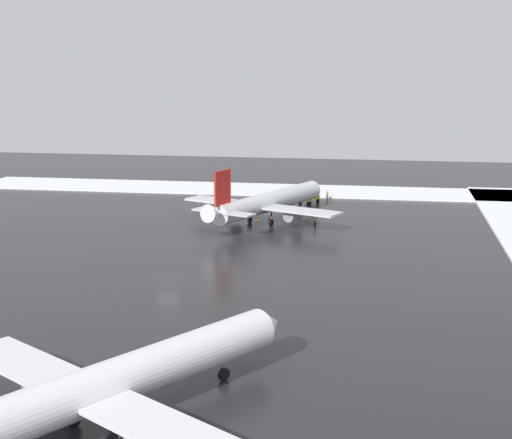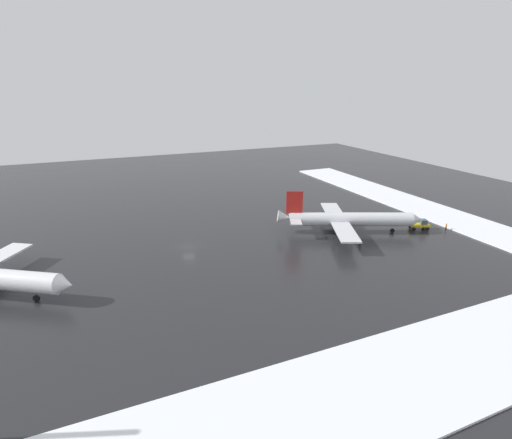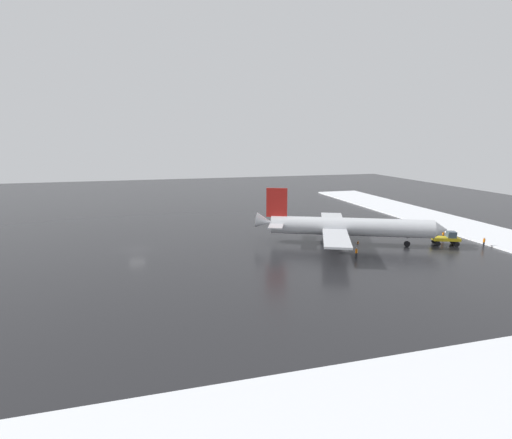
% 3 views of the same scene
% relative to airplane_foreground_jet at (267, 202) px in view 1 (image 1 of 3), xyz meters
% --- Properties ---
extents(ground_plane, '(240.00, 240.00, 0.00)m').
position_rel_airplane_foreground_jet_xyz_m(ground_plane, '(-36.01, 6.63, -3.29)').
color(ground_plane, '#232326').
extents(snow_bank_right, '(14.00, 116.00, 0.33)m').
position_rel_airplane_foreground_jet_xyz_m(snow_bank_right, '(30.99, 6.63, -3.13)').
color(snow_bank_right, white).
rests_on(snow_bank_right, ground_plane).
extents(airplane_foreground_jet, '(31.76, 26.95, 9.97)m').
position_rel_airplane_foreground_jet_xyz_m(airplane_foreground_jet, '(0.00, 0.00, 0.00)').
color(airplane_foreground_jet, silver).
rests_on(airplane_foreground_jet, ground_plane).
extents(airplane_parked_portside, '(30.91, 26.53, 10.38)m').
position_rel_airplane_foreground_jet_xyz_m(airplane_parked_portside, '(-73.31, -0.09, 0.14)').
color(airplane_parked_portside, white).
rests_on(airplane_parked_portside, ground_plane).
extents(pushback_tug, '(5.09, 3.73, 2.50)m').
position_rel_airplane_foreground_jet_xyz_m(pushback_tug, '(17.34, -5.21, -2.01)').
color(pushback_tug, gold).
rests_on(pushback_tug, ground_plane).
extents(ground_crew_by_nose_gear, '(0.36, 0.36, 1.71)m').
position_rel_airplane_foreground_jet_xyz_m(ground_crew_by_nose_gear, '(22.67, -8.04, -2.32)').
color(ground_crew_by_nose_gear, black).
rests_on(ground_crew_by_nose_gear, ground_plane).
extents(ground_crew_mid_apron, '(0.36, 0.36, 1.71)m').
position_rel_airplane_foreground_jet_xyz_m(ground_crew_mid_apron, '(-2.25, -7.99, -2.32)').
color(ground_crew_mid_apron, black).
rests_on(ground_crew_mid_apron, ground_plane).
extents(ground_crew_near_tug, '(0.36, 0.36, 1.71)m').
position_rel_airplane_foreground_jet_xyz_m(ground_crew_near_tug, '(19.51, -1.71, -2.32)').
color(ground_crew_near_tug, black).
rests_on(ground_crew_near_tug, ground_plane).
extents(traffic_cone_near_nose, '(0.36, 0.36, 0.55)m').
position_rel_airplane_foreground_jet_xyz_m(traffic_cone_near_nose, '(2.68, 0.08, -3.02)').
color(traffic_cone_near_nose, orange).
rests_on(traffic_cone_near_nose, ground_plane).
extents(traffic_cone_mid_line, '(0.36, 0.36, 0.55)m').
position_rel_airplane_foreground_jet_xyz_m(traffic_cone_mid_line, '(0.99, 1.89, -3.02)').
color(traffic_cone_mid_line, orange).
rests_on(traffic_cone_mid_line, ground_plane).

